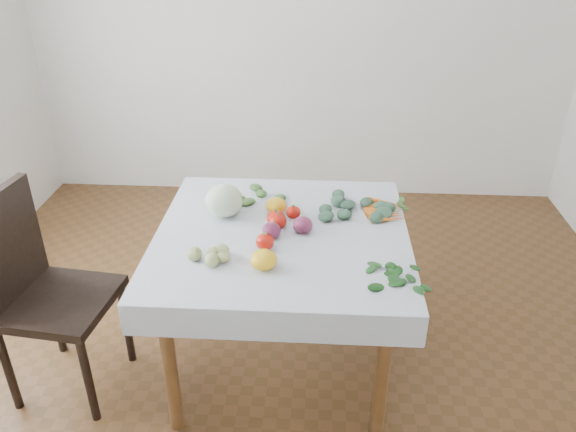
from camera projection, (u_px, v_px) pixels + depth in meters
The scene contains 19 objects.
ground at pixel (283, 360), 2.87m from camera, with size 4.00×4.00×0.00m, color brown.
back_wall at pixel (301, 19), 3.98m from camera, with size 4.00×0.04×2.70m, color white.
table at pixel (282, 252), 2.56m from camera, with size 1.00×1.00×0.75m.
tablecloth at pixel (282, 233), 2.51m from camera, with size 1.12×1.12×0.01m, color white.
chair at pixel (37, 283), 2.48m from camera, with size 0.50×0.50×1.00m.
cabbage at pixel (224, 201), 2.61m from camera, with size 0.17×0.17×0.16m, color silver.
tomato_a at pixel (293, 212), 2.61m from camera, with size 0.07×0.07×0.06m, color red.
tomato_b at pixel (278, 221), 2.52m from camera, with size 0.08×0.08×0.07m, color red.
tomato_c at pixel (265, 242), 2.37m from camera, with size 0.08×0.08×0.07m, color red.
tomato_d at pixel (276, 218), 2.55m from camera, with size 0.08×0.08×0.07m, color red.
heirloom_back at pixel (276, 206), 2.66m from camera, with size 0.10×0.10×0.07m, color yellow.
heirloom_front at pixel (264, 260), 2.24m from camera, with size 0.11×0.11×0.08m, color yellow.
onion_a at pixel (271, 230), 2.45m from camera, with size 0.08×0.08×0.07m, color #56183E.
onion_b at pixel (303, 225), 2.49m from camera, with size 0.09×0.09×0.08m, color #56183E.
tomatillo_cluster at pixel (208, 256), 2.29m from camera, with size 0.17×0.10×0.05m.
carrot_bunch at pixel (386, 210), 2.66m from camera, with size 0.18×0.24×0.03m.
kale_bunch at pixel (357, 207), 2.68m from camera, with size 0.30×0.27×0.04m.
basil_bunch at pixel (395, 277), 2.19m from camera, with size 0.27×0.18×0.01m.
dill_bunch at pixel (263, 196), 2.80m from camera, with size 0.24×0.22×0.03m.
Camera 1 is at (0.16, -2.16, 2.02)m, focal length 35.00 mm.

